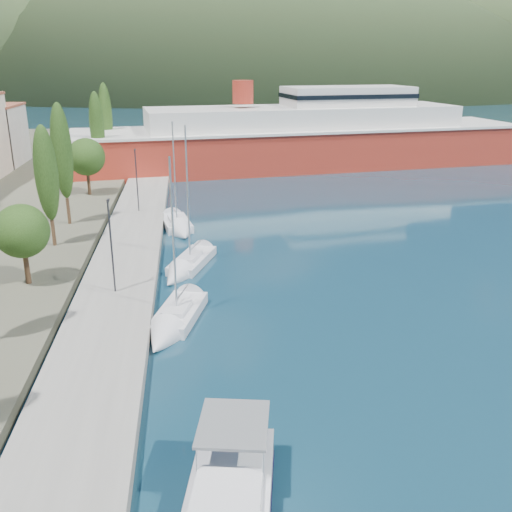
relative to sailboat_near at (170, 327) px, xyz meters
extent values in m
plane|color=#133649|center=(5.41, 108.85, -0.30)|extent=(1400.00, 1400.00, 0.00)
cube|color=gray|center=(-3.59, 14.85, 0.10)|extent=(5.00, 88.00, 0.80)
cylinder|color=#47301E|center=(-9.62, 7.13, 1.53)|extent=(0.36, 0.36, 2.25)
sphere|color=#284617|center=(-9.62, 7.13, 4.09)|extent=(3.59, 3.59, 3.59)
cylinder|color=#47301E|center=(-9.62, 15.45, 1.47)|extent=(0.30, 0.30, 2.13)
ellipsoid|color=#284617|center=(-9.62, 15.45, 6.31)|extent=(1.80, 1.80, 7.56)
cylinder|color=#47301E|center=(-9.62, 21.93, 1.60)|extent=(0.30, 0.30, 2.39)
ellipsoid|color=#284617|center=(-9.62, 21.93, 7.03)|extent=(1.80, 1.80, 8.48)
cylinder|color=#47301E|center=(-9.62, 33.90, 1.68)|extent=(0.36, 0.36, 2.55)
sphere|color=#284617|center=(-9.62, 33.90, 4.59)|extent=(4.08, 4.08, 4.08)
cylinder|color=#47301E|center=(-9.62, 43.53, 1.57)|extent=(0.30, 0.30, 2.34)
ellipsoid|color=#284617|center=(-9.62, 43.53, 6.88)|extent=(1.80, 1.80, 8.29)
cylinder|color=#47301E|center=(-9.62, 52.17, 1.65)|extent=(0.30, 0.30, 2.48)
ellipsoid|color=#284617|center=(-9.62, 52.17, 7.29)|extent=(1.80, 1.80, 8.81)
cylinder|color=#2D2D33|center=(-3.59, 4.71, 3.50)|extent=(0.12, 0.12, 6.00)
cube|color=#2D2D33|center=(-3.59, 4.96, 6.50)|extent=(0.15, 0.50, 0.12)
cylinder|color=#2D2D33|center=(-3.59, 25.48, 3.50)|extent=(0.12, 0.12, 6.00)
cube|color=#2D2D33|center=(-3.59, 25.73, 6.50)|extent=(0.15, 0.50, 0.12)
cube|color=silver|center=(2.33, -14.99, 0.52)|extent=(4.07, 7.51, 1.19)
cube|color=silver|center=(2.17, -15.84, 1.28)|extent=(2.85, 3.83, 0.43)
cube|color=slate|center=(2.67, -13.11, 2.47)|extent=(2.98, 3.36, 0.11)
cube|color=silver|center=(0.52, 1.78, -0.05)|extent=(3.71, 5.94, 0.88)
cube|color=silver|center=(0.41, 1.43, 0.54)|extent=(1.92, 2.50, 0.34)
cylinder|color=silver|center=(0.41, 1.43, 5.06)|extent=(0.12, 0.12, 9.34)
cone|color=silver|center=(-0.47, -1.62, -0.05)|extent=(2.89, 3.11, 2.26)
cube|color=silver|center=(1.45, 11.45, -0.07)|extent=(4.02, 6.16, 0.82)
cube|color=silver|center=(1.32, 11.09, 0.48)|extent=(2.00, 2.61, 0.32)
cylinder|color=silver|center=(1.32, 11.09, 5.34)|extent=(0.12, 0.12, 10.01)
cone|color=silver|center=(0.14, 7.98, -0.07)|extent=(2.92, 3.27, 2.09)
cube|color=silver|center=(0.11, 22.06, -0.04)|extent=(3.25, 5.65, 0.91)
cube|color=silver|center=(0.17, 21.71, 0.56)|extent=(1.76, 2.34, 0.35)
cylinder|color=silver|center=(0.17, 21.71, 4.97)|extent=(0.12, 0.12, 9.12)
cone|color=silver|center=(0.72, 18.71, -0.04)|extent=(2.74, 2.86, 2.33)
cube|color=#AA2E1E|center=(18.17, 52.11, 2.15)|extent=(65.81, 22.29, 6.24)
cube|color=silver|center=(18.17, 52.11, 5.27)|extent=(66.32, 22.75, 0.33)
cube|color=silver|center=(18.17, 52.11, 6.61)|extent=(45.67, 17.23, 3.34)
cube|color=silver|center=(24.78, 53.05, 9.61)|extent=(19.07, 10.74, 2.67)
cylinder|color=#AA2E1E|center=(9.35, 50.86, 10.39)|extent=(2.89, 2.89, 3.12)
camera|label=1|loc=(1.42, -30.37, 14.87)|focal=40.00mm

